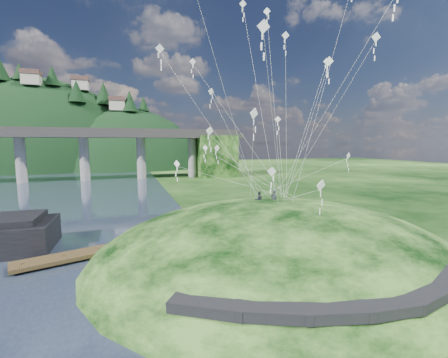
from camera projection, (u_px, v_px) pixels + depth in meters
name	position (u px, v px, depth m)	size (l,w,h in m)	color
ground	(200.00, 275.00, 24.17)	(320.00, 320.00, 0.00)	black
grass_hill	(277.00, 270.00, 28.71)	(36.00, 32.00, 13.00)	black
footpath	(368.00, 293.00, 17.04)	(22.29, 5.84, 0.83)	black
bridge	(44.00, 147.00, 80.95)	(160.00, 11.00, 15.00)	#2D2B2B
far_ridge	(32.00, 186.00, 126.84)	(153.00, 70.00, 94.50)	black
wooden_dock	(99.00, 251.00, 28.42)	(14.15, 6.42, 1.01)	#372916
kite_flyers	(265.00, 191.00, 30.32)	(2.24, 1.22, 1.99)	#242730
kite_swarm	(268.00, 84.00, 27.82)	(20.93, 16.40, 20.79)	white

